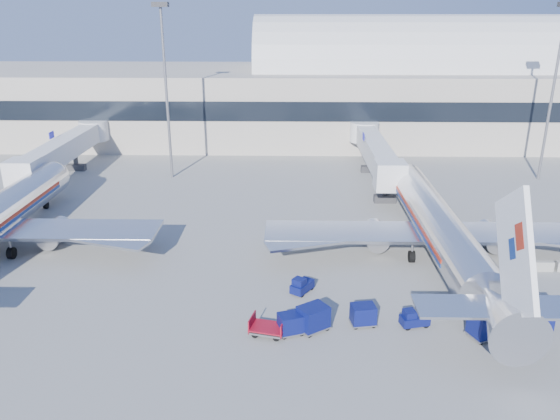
{
  "coord_description": "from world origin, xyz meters",
  "views": [
    {
      "loc": [
        -3.64,
        -41.83,
        21.59
      ],
      "look_at": [
        -4.64,
        6.0,
        4.06
      ],
      "focal_mm": 35.0,
      "sensor_mm": 36.0,
      "label": 1
    }
  ],
  "objects_px": {
    "mast_west": "(165,67)",
    "cart_train_b": "(313,318)",
    "airliner_main": "(440,228)",
    "mast_east": "(557,68)",
    "cart_train_c": "(291,323)",
    "jetbridge_near": "(374,149)",
    "barrier_near": "(536,266)",
    "cart_train_a": "(363,314)",
    "cart_solo_far": "(539,316)",
    "cart_open_red": "(268,329)",
    "tug_right": "(516,308)",
    "tug_lead": "(414,319)",
    "jetbridge_mid": "(67,147)",
    "cart_solo_near": "(485,325)",
    "tug_left": "(301,285)"
  },
  "relations": [
    {
      "from": "barrier_near",
      "to": "jetbridge_mid",
      "type": "bearing_deg",
      "value": 151.2
    },
    {
      "from": "jetbridge_mid",
      "to": "mast_east",
      "type": "height_order",
      "value": "mast_east"
    },
    {
      "from": "mast_west",
      "to": "cart_train_b",
      "type": "distance_m",
      "value": 44.21
    },
    {
      "from": "airliner_main",
      "to": "cart_train_b",
      "type": "bearing_deg",
      "value": -133.91
    },
    {
      "from": "cart_train_c",
      "to": "tug_left",
      "type": "bearing_deg",
      "value": 62.16
    },
    {
      "from": "tug_left",
      "to": "mast_east",
      "type": "bearing_deg",
      "value": -11.42
    },
    {
      "from": "jetbridge_near",
      "to": "barrier_near",
      "type": "distance_m",
      "value": 30.82
    },
    {
      "from": "jetbridge_near",
      "to": "cart_train_c",
      "type": "distance_m",
      "value": 40.95
    },
    {
      "from": "tug_lead",
      "to": "cart_train_a",
      "type": "height_order",
      "value": "cart_train_a"
    },
    {
      "from": "airliner_main",
      "to": "cart_train_a",
      "type": "distance_m",
      "value": 14.49
    },
    {
      "from": "mast_east",
      "to": "cart_train_c",
      "type": "height_order",
      "value": "mast_east"
    },
    {
      "from": "tug_left",
      "to": "mast_west",
      "type": "bearing_deg",
      "value": 61.91
    },
    {
      "from": "barrier_near",
      "to": "cart_solo_near",
      "type": "xyz_separation_m",
      "value": [
        -8.02,
        -10.65,
        0.55
      ]
    },
    {
      "from": "tug_right",
      "to": "cart_solo_near",
      "type": "relative_size",
      "value": 0.82
    },
    {
      "from": "cart_solo_near",
      "to": "tug_lead",
      "type": "bearing_deg",
      "value": 141.65
    },
    {
      "from": "cart_train_a",
      "to": "cart_solo_far",
      "type": "xyz_separation_m",
      "value": [
        12.59,
        -0.1,
        0.11
      ]
    },
    {
      "from": "cart_solo_near",
      "to": "cart_train_c",
      "type": "bearing_deg",
      "value": 157.24
    },
    {
      "from": "tug_right",
      "to": "cart_train_c",
      "type": "bearing_deg",
      "value": -164.21
    },
    {
      "from": "mast_east",
      "to": "cart_train_c",
      "type": "xyz_separation_m",
      "value": [
        -33.6,
        -38.46,
        -13.97
      ]
    },
    {
      "from": "jetbridge_near",
      "to": "cart_train_c",
      "type": "height_order",
      "value": "jetbridge_near"
    },
    {
      "from": "airliner_main",
      "to": "tug_right",
      "type": "xyz_separation_m",
      "value": [
        3.36,
        -10.03,
        -2.33
      ]
    },
    {
      "from": "mast_west",
      "to": "tug_right",
      "type": "xyz_separation_m",
      "value": [
        33.36,
        -35.53,
        -14.19
      ]
    },
    {
      "from": "mast_east",
      "to": "tug_lead",
      "type": "xyz_separation_m",
      "value": [
        -24.68,
        -37.28,
        -14.18
      ]
    },
    {
      "from": "barrier_near",
      "to": "cart_solo_far",
      "type": "relative_size",
      "value": 1.29
    },
    {
      "from": "cart_train_b",
      "to": "cart_open_red",
      "type": "distance_m",
      "value": 3.3
    },
    {
      "from": "cart_solo_far",
      "to": "airliner_main",
      "type": "bearing_deg",
      "value": 122.94
    },
    {
      "from": "mast_west",
      "to": "cart_solo_far",
      "type": "xyz_separation_m",
      "value": [
        34.27,
        -37.27,
        -13.84
      ]
    },
    {
      "from": "jetbridge_mid",
      "to": "cart_train_a",
      "type": "bearing_deg",
      "value": -46.47
    },
    {
      "from": "tug_lead",
      "to": "airliner_main",
      "type": "bearing_deg",
      "value": 54.5
    },
    {
      "from": "mast_west",
      "to": "cart_solo_near",
      "type": "distance_m",
      "value": 50.82
    },
    {
      "from": "tug_lead",
      "to": "cart_solo_near",
      "type": "bearing_deg",
      "value": -30.23
    },
    {
      "from": "airliner_main",
      "to": "cart_open_red",
      "type": "distance_m",
      "value": 20.2
    },
    {
      "from": "tug_lead",
      "to": "cart_train_c",
      "type": "xyz_separation_m",
      "value": [
        -8.91,
        -1.18,
        0.22
      ]
    },
    {
      "from": "airliner_main",
      "to": "cart_train_c",
      "type": "relative_size",
      "value": 17.78
    },
    {
      "from": "jetbridge_near",
      "to": "tug_lead",
      "type": "bearing_deg",
      "value": -93.43
    },
    {
      "from": "jetbridge_mid",
      "to": "cart_train_b",
      "type": "bearing_deg",
      "value": -50.08
    },
    {
      "from": "jetbridge_near",
      "to": "barrier_near",
      "type": "height_order",
      "value": "jetbridge_near"
    },
    {
      "from": "jetbridge_near",
      "to": "jetbridge_mid",
      "type": "height_order",
      "value": "same"
    },
    {
      "from": "barrier_near",
      "to": "mast_east",
      "type": "bearing_deg",
      "value": 66.8
    },
    {
      "from": "jetbridge_mid",
      "to": "cart_train_a",
      "type": "xyz_separation_m",
      "value": [
        36.08,
        -37.98,
        -3.08
      ]
    },
    {
      "from": "tug_right",
      "to": "cart_train_b",
      "type": "bearing_deg",
      "value": -165.1
    },
    {
      "from": "barrier_near",
      "to": "tug_lead",
      "type": "bearing_deg",
      "value": -143.8
    },
    {
      "from": "tug_right",
      "to": "cart_train_a",
      "type": "height_order",
      "value": "cart_train_a"
    },
    {
      "from": "cart_train_b",
      "to": "mast_west",
      "type": "bearing_deg",
      "value": 80.61
    },
    {
      "from": "mast_east",
      "to": "tug_lead",
      "type": "height_order",
      "value": "mast_east"
    },
    {
      "from": "cart_solo_near",
      "to": "mast_east",
      "type": "bearing_deg",
      "value": 40.67
    },
    {
      "from": "airliner_main",
      "to": "barrier_near",
      "type": "distance_m",
      "value": 8.74
    },
    {
      "from": "cart_solo_near",
      "to": "cart_train_b",
      "type": "bearing_deg",
      "value": 154.62
    },
    {
      "from": "jetbridge_near",
      "to": "tug_left",
      "type": "distance_m",
      "value": 34.94
    },
    {
      "from": "cart_solo_near",
      "to": "jetbridge_mid",
      "type": "bearing_deg",
      "value": 116.41
    }
  ]
}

